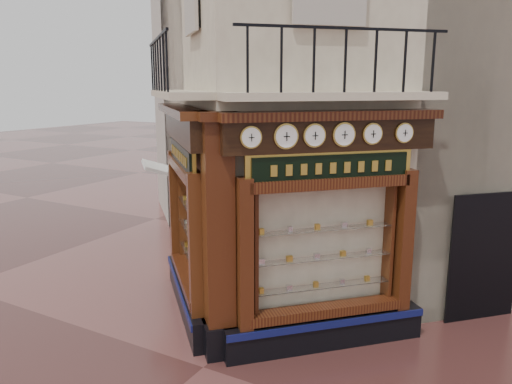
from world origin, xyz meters
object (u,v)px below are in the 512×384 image
Objects in this scene: clock_c at (314,135)px; clock_f at (404,133)px; clock_d at (344,135)px; awning at (164,264)px; corner_pilaster at (219,241)px; clock_e at (372,134)px; clock_b at (286,136)px; signboard_right at (331,167)px; clock_a at (251,137)px; signboard_left at (182,155)px.

clock_c is 1.53m from clock_f.
clock_c is 0.49m from clock_d.
clock_f reaches higher than awning.
awning is (-5.17, 1.79, -3.62)m from clock_d.
clock_e is (1.98, 1.38, 1.67)m from corner_pilaster.
clock_b reaches higher than signboard_right.
clock_e is at bearing -9.97° from signboard_right.
signboard_right is at bearing 4.73° from clock_a.
clock_c is 0.96× the size of clock_d.
clock_c is (0.70, 0.70, -0.00)m from clock_a.
clock_e reaches higher than signboard_left.
signboard_left is (-3.84, -0.76, -0.52)m from clock_f.
clock_f is 0.16× the size of signboard_right.
clock_d reaches higher than clock_a.
clock_b is 0.45m from clock_c.
awning is at bearing 3.83° from signboard_left.
corner_pilaster is 1.99× the size of signboard_left.
corner_pilaster is at bearing 167.28° from clock_d.
clock_c is 0.97m from clock_e.
clock_b is 0.29× the size of awning.
clock_c is at bearing -16.88° from corner_pilaster.
awning is 4.14m from signboard_left.
signboard_left is at bearing 135.00° from signboard_right.
corner_pilaster reaches higher than clock_a.
clock_a reaches higher than awning.
clock_d is 1.05m from clock_f.
clock_d is 6.56m from awning.
awning is (-4.51, 2.45, -3.62)m from clock_b.
corner_pilaster reaches higher than clock_d.
clock_c reaches higher than clock_a.
clock_a is 0.99m from clock_c.
corner_pilaster is 3.41m from clock_f.
clock_d is at bearing 0.00° from clock_b.
clock_a is 0.87× the size of clock_d.
signboard_right is at bearing -135.00° from signboard_left.
clock_c is at bearing 0.00° from clock_a.
clock_d reaches higher than signboard_left.
corner_pilaster is at bearing -173.65° from awning.
signboard_left reaches higher than awning.
clock_d is 3.14m from signboard_left.
clock_f is at bearing -123.78° from signboard_left.
clock_a is at bearing -175.27° from signboard_right.
clock_b reaches higher than clock_f.
clock_c is at bearing 180.00° from clock_e.
corner_pilaster reaches higher than clock_b.
clock_c is 1.13× the size of clock_f.
clock_c is at bearing -141.63° from signboard_left.
clock_f is at bearing 0.00° from clock_d.
clock_e is 0.17× the size of signboard_left.
clock_c reaches higher than signboard_right.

